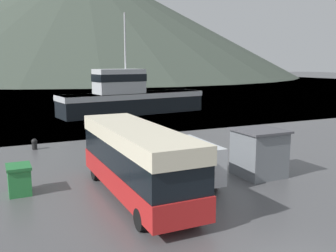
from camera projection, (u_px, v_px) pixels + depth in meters
The scene contains 9 objects.
water_surface at pixel (15, 80), 139.15m from camera, with size 240.00×240.00×0.00m, color slate.
hill_backdrop at pixel (86, 20), 188.46m from camera, with size 207.27×207.27×55.23m, color #3D473D.
tour_bus at pixel (136, 158), 17.83m from camera, with size 2.61×10.09×3.43m.
delivery_van at pixel (186, 159), 20.44m from camera, with size 2.09×5.96×2.26m.
fishing_boat at pixel (130, 97), 47.46m from camera, with size 19.38×6.85×12.46m.
storage_bin at pixel (19, 179), 18.46m from camera, with size 1.14×1.49×1.46m.
dock_kiosk at pixel (259, 152), 21.38m from camera, with size 2.62×2.65×2.70m.
small_boat at pixel (162, 106), 52.71m from camera, with size 4.82×7.79×0.89m.
mooring_bollard at pixel (34, 144), 28.01m from camera, with size 0.44×0.44×0.82m.
Camera 1 is at (-8.33, -7.84, 6.42)m, focal length 40.00 mm.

